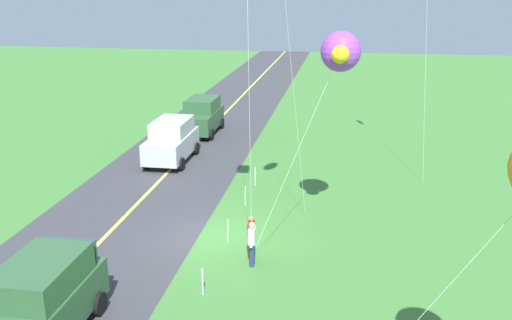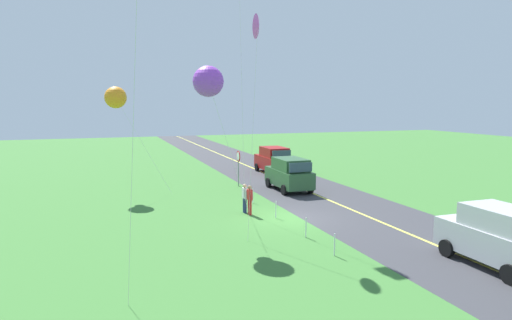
{
  "view_description": "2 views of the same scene",
  "coord_description": "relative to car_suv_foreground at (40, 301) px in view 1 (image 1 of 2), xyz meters",
  "views": [
    {
      "loc": [
        18.48,
        4.77,
        9.18
      ],
      "look_at": [
        0.8,
        1.85,
        3.45
      ],
      "focal_mm": 38.87,
      "sensor_mm": 36.0,
      "label": 1
    },
    {
      "loc": [
        -20.81,
        9.24,
        5.98
      ],
      "look_at": [
        -1.43,
        2.38,
        3.33
      ],
      "focal_mm": 31.19,
      "sensor_mm": 36.0,
      "label": 2
    }
  ],
  "objects": [
    {
      "name": "kite_blue_mid",
      "position": [
        -7.71,
        7.46,
        5.78
      ],
      "size": [
        3.03,
        3.45,
        7.64
      ],
      "color": "silver",
      "rests_on": "ground"
    },
    {
      "name": "person_adult_near",
      "position": [
        -4.95,
        4.83,
        -0.29
      ],
      "size": [
        0.58,
        0.22,
        1.6
      ],
      "rotation": [
        0.0,
        0.0,
        0.2
      ],
      "color": "navy",
      "rests_on": "ground"
    },
    {
      "name": "asphalt_road",
      "position": [
        -6.78,
        -1.05,
        -1.15
      ],
      "size": [
        120.0,
        7.0,
        0.0
      ],
      "primitive_type": "cube",
      "color": "#38383D",
      "rests_on": "ground"
    },
    {
      "name": "fence_post_1",
      "position": [
        -10.15,
        3.65,
        -0.7
      ],
      "size": [
        0.05,
        0.05,
        0.9
      ],
      "primitive_type": "cylinder",
      "color": "silver",
      "rests_on": "ground"
    },
    {
      "name": "road_centre_stripe",
      "position": [
        -6.78,
        -1.05,
        -1.15
      ],
      "size": [
        120.0,
        0.16,
        0.0
      ],
      "primitive_type": "cube",
      "color": "#E5E04C",
      "rests_on": "asphalt_road"
    },
    {
      "name": "fence_post_0",
      "position": [
        -12.71,
        3.65,
        -0.7
      ],
      "size": [
        0.05,
        0.05,
        0.9
      ],
      "primitive_type": "cylinder",
      "color": "silver",
      "rests_on": "ground"
    },
    {
      "name": "ground_plane",
      "position": [
        -6.78,
        2.95,
        -1.2
      ],
      "size": [
        120.0,
        120.0,
        0.1
      ],
      "primitive_type": "cube",
      "color": "#3D7533"
    },
    {
      "name": "car_parked_west_far",
      "position": [
        -21.66,
        -1.27,
        0.0
      ],
      "size": [
        4.4,
        2.12,
        2.24
      ],
      "color": "#2D5633",
      "rests_on": "ground"
    },
    {
      "name": "car_suv_foreground",
      "position": [
        0.0,
        0.0,
        0.0
      ],
      "size": [
        4.4,
        2.12,
        2.24
      ],
      "color": "#2D5633",
      "rests_on": "ground"
    },
    {
      "name": "fence_post_2",
      "position": [
        -6.56,
        3.65,
        -0.7
      ],
      "size": [
        0.05,
        0.05,
        0.9
      ],
      "primitive_type": "cylinder",
      "color": "silver",
      "rests_on": "ground"
    },
    {
      "name": "car_parked_west_near",
      "position": [
        -15.76,
        -1.4,
        0.0
      ],
      "size": [
        4.4,
        2.12,
        2.24
      ],
      "color": "#B7B7BC",
      "rests_on": "ground"
    },
    {
      "name": "person_adult_companion",
      "position": [
        -5.45,
        4.71,
        -0.29
      ],
      "size": [
        0.58,
        0.22,
        1.6
      ],
      "rotation": [
        0.0,
        0.0,
        2.54
      ],
      "color": "red",
      "rests_on": "ground"
    },
    {
      "name": "fence_post_3",
      "position": [
        -2.88,
        3.65,
        -0.7
      ],
      "size": [
        0.05,
        0.05,
        0.9
      ],
      "primitive_type": "cylinder",
      "color": "silver",
      "rests_on": "ground"
    }
  ]
}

